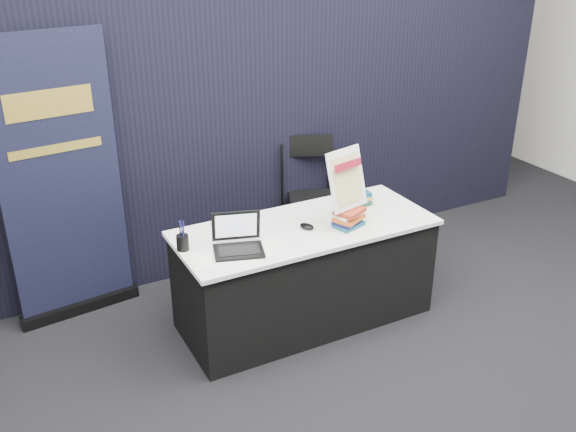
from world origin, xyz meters
The scene contains 15 objects.
floor centered at (0.00, 0.00, 0.00)m, with size 8.00×8.00×0.00m, color black.
wall_back centered at (0.00, 4.00, 1.75)m, with size 8.00×0.02×3.50m, color beige.
drape_partition centered at (0.00, 1.60, 1.20)m, with size 6.00×0.08×2.40m, color black.
display_table centered at (0.00, 0.55, 0.38)m, with size 1.80×0.75×0.75m.
laptop centered at (-0.56, 0.44, 0.81)m, with size 0.36×0.33×0.24m.
mouse centered at (-0.01, 0.51, 0.77)m, with size 0.07×0.11×0.03m, color black.
brochure_left centered at (-0.71, 0.41, 0.75)m, with size 0.32×0.23×0.00m, color white.
brochure_mid centered at (-0.50, 0.34, 0.75)m, with size 0.28×0.20×0.00m, color white.
brochure_right centered at (-0.38, 0.44, 0.75)m, with size 0.27×0.19×0.00m, color white.
pen_cup centered at (-0.86, 0.61, 0.80)m, with size 0.08×0.08×0.10m, color black.
book_stack_tall centered at (0.25, 0.41, 0.81)m, with size 0.23×0.20×0.13m.
book_stack_short centered at (0.50, 0.69, 0.80)m, with size 0.20×0.15×0.11m.
info_sign centered at (0.25, 0.44, 1.08)m, with size 0.33×0.19×0.42m.
pullup_banner centered at (-1.43, 1.42, 0.90)m, with size 0.87×0.20×2.04m.
stacking_chair centered at (0.54, 1.33, 0.58)m, with size 0.62×0.64×1.05m.
Camera 1 is at (-1.95, -2.90, 2.66)m, focal length 40.00 mm.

